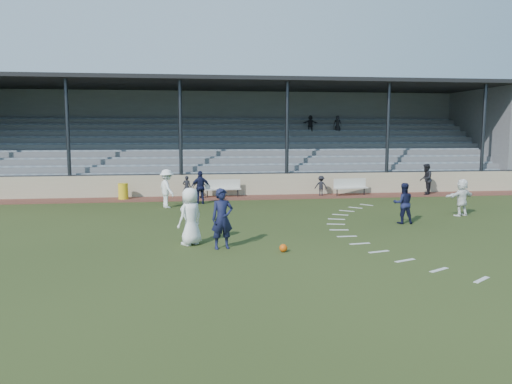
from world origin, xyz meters
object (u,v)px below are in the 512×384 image
Objects in this scene: football at (283,248)px; player_white_lead at (190,216)px; bench_left at (222,187)px; official at (426,179)px; player_navy_lead at (222,219)px; trash_bin at (123,191)px; bench_right at (350,185)px.

football is 3.19m from player_white_lead.
official is (11.59, -0.53, 0.32)m from bench_left.
player_navy_lead reaches higher than player_white_lead.
player_navy_lead reaches higher than trash_bin.
player_navy_lead is at bearing -69.18° from trash_bin.
bench_right is 4.42m from official.
bench_left is 11.59m from player_white_lead.
official is at bearing -12.18° from bench_right.
player_navy_lead is at bearing 159.15° from football.
player_white_lead is (3.55, -11.22, 0.48)m from trash_bin.
football is 0.13× the size of player_white_lead.
player_navy_lead is at bearing 103.00° from player_white_lead.
football is 0.13× the size of player_navy_lead.
official is (10.59, 12.27, 0.78)m from football.
trash_bin is (-5.32, -0.23, -0.14)m from bench_left.
football is at bearing -90.11° from bench_left.
bench_left reaches higher than football.
football is at bearing -33.19° from player_navy_lead.
football is (-6.19, -12.46, -0.46)m from bench_right.
trash_bin is 0.45× the size of player_white_lead.
trash_bin is at bearing 116.69° from football.
player_white_lead is 1.19m from player_navy_lead.
player_navy_lead is (0.97, -0.67, 0.02)m from player_white_lead.
trash_bin reaches higher than football.
player_white_lead is (-2.78, 1.36, 0.80)m from football.
bench_left is 5.33m from trash_bin.
bench_right reaches higher than trash_bin.
bench_left is at bearing 167.49° from bench_right.
bench_left is 12.85m from football.
trash_bin is 16.92m from official.
official reaches higher than bench_left.
player_navy_lead is (-1.80, 0.69, 0.82)m from football.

